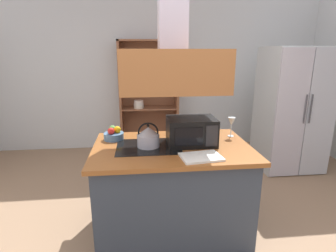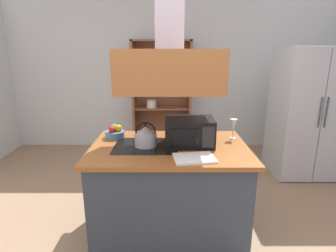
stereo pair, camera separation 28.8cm
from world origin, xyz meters
name	(u,v)px [view 2 (the right image)]	position (x,y,z in m)	size (l,w,h in m)	color
wall_back	(171,75)	(0.00, 3.00, 1.35)	(6.00, 0.12, 2.70)	silver
kitchen_island	(168,188)	(-0.07, 0.38, 0.45)	(1.50, 1.00, 0.90)	#333C49
range_hood	(168,56)	(-0.07, 0.38, 1.73)	(0.90, 0.70, 1.27)	#A56232
refrigerator	(306,113)	(1.92, 1.72, 0.92)	(0.90, 0.78, 1.84)	silver
dish_cabinet	(161,102)	(-0.20, 2.78, 0.87)	(1.03, 0.40, 1.96)	brown
kettle	(144,136)	(-0.29, 0.38, 1.00)	(0.21, 0.21, 0.23)	#B4B4C1
cutting_board	(193,158)	(0.14, 0.05, 0.91)	(0.34, 0.24, 0.02)	white
microwave	(188,132)	(0.12, 0.41, 1.03)	(0.46, 0.35, 0.26)	black
wine_glass_on_counter	(232,124)	(0.59, 0.61, 1.05)	(0.08, 0.08, 0.21)	silver
fruit_bowl	(114,133)	(-0.64, 0.63, 0.95)	(0.20, 0.20, 0.14)	#4C7299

